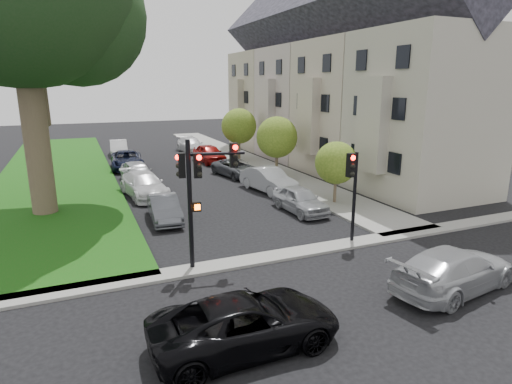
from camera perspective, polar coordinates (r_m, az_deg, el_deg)
name	(u,v)px	position (r m, az deg, el deg)	size (l,w,h in m)	color
ground	(309,276)	(16.09, 7.10, -11.01)	(140.00, 140.00, 0.00)	black
grass_strip	(57,172)	(37.18, -25.00, 2.41)	(8.00, 44.00, 0.12)	#14530E
sidewalk_right	(243,159)	(39.76, -1.73, 4.44)	(3.50, 44.00, 0.12)	gray
sidewalk_cross	(285,255)	(17.67, 3.84, -8.33)	(60.00, 1.00, 0.12)	gray
house_a	(426,82)	(28.57, 21.73, 13.48)	(7.70, 7.55, 15.97)	#A9A498
house_b	(353,82)	(34.36, 12.76, 14.08)	(7.70, 7.55, 15.97)	#B4A799
house_c	(304,82)	(40.71, 6.46, 14.31)	(7.70, 7.55, 15.97)	#A1A09F
house_d	(270,83)	(47.39, 1.88, 14.37)	(7.70, 7.55, 15.97)	#A9A298
small_tree_a	(336,163)	(24.91, 10.65, 3.84)	(2.44, 2.44, 3.66)	brown
small_tree_b	(277,137)	(31.58, 2.80, 7.30)	(3.03, 3.03, 4.54)	brown
small_tree_c	(239,126)	(38.73, -2.28, 8.77)	(3.15, 3.15, 4.72)	brown
traffic_signal_main	(199,181)	(15.68, -7.56, 1.48)	(2.42, 0.66, 4.94)	black
traffic_signal_secondary	(353,181)	(18.64, 12.76, 1.45)	(0.54, 0.43, 4.04)	black
car_cross_near	(246,322)	(11.81, -1.37, -17.00)	(2.37, 5.13, 1.43)	black
car_cross_far	(455,269)	(16.15, 24.96, -9.35)	(2.07, 5.10, 1.48)	#999BA0
car_parked_0	(300,200)	(23.40, 5.91, -1.02)	(1.66, 4.12, 1.40)	#999BA0
car_parked_1	(269,180)	(27.74, 1.68, 1.63)	(1.64, 4.71, 1.55)	#999BA0
car_parked_2	(236,168)	(32.38, -2.65, 3.21)	(2.12, 4.60, 1.28)	#3F4247
car_parked_3	(209,154)	(38.30, -6.24, 5.10)	(1.89, 4.69, 1.60)	maroon
car_parked_4	(191,145)	(44.37, -8.60, 6.21)	(2.09, 5.13, 1.49)	silver
car_parked_5	(164,209)	(22.28, -12.13, -2.18)	(1.38, 3.97, 1.31)	#3F4247
car_parked_6	(144,185)	(27.35, -14.71, 0.93)	(2.11, 5.18, 1.50)	silver
car_parked_7	(137,172)	(31.32, -15.55, 2.55)	(1.81, 4.49, 1.53)	#999BA0
car_parked_8	(127,160)	(36.79, -16.83, 4.12)	(2.47, 5.35, 1.49)	black
car_parked_9	(119,148)	(44.09, -17.84, 5.63)	(1.57, 4.49, 1.48)	silver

